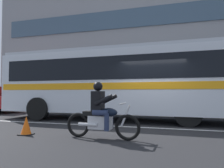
# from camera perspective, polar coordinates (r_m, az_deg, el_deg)

# --- Properties ---
(ground_plane) EXTENTS (60.00, 60.00, 0.00)m
(ground_plane) POSITION_cam_1_polar(r_m,az_deg,el_deg) (8.63, 10.60, -10.64)
(ground_plane) COLOR black
(sidewalk_curb) EXTENTS (28.00, 3.80, 0.15)m
(sidewalk_curb) POSITION_cam_1_polar(r_m,az_deg,el_deg) (13.67, 12.90, -7.18)
(sidewalk_curb) COLOR #B7B2A8
(sidewalk_curb) RESTS_ON ground_plane
(lane_center_stripe) EXTENTS (26.60, 0.14, 0.01)m
(lane_center_stripe) POSITION_cam_1_polar(r_m,az_deg,el_deg) (8.04, 10.13, -11.24)
(lane_center_stripe) COLOR silver
(lane_center_stripe) RESTS_ON ground_plane
(office_building_facade) EXTENTS (28.00, 0.89, 9.61)m
(office_building_facade) POSITION_cam_1_polar(r_m,az_deg,el_deg) (16.29, 13.30, 10.39)
(office_building_facade) COLOR gray
(office_building_facade) RESTS_ON ground_plane
(transit_bus) EXTENTS (11.10, 2.94, 3.22)m
(transit_bus) POSITION_cam_1_polar(r_m,az_deg,el_deg) (10.06, 1.37, 1.27)
(transit_bus) COLOR silver
(transit_bus) RESTS_ON ground_plane
(motorcycle_with_rider) EXTENTS (2.14, 0.64, 1.56)m
(motorcycle_with_rider) POSITION_cam_1_polar(r_m,az_deg,el_deg) (6.04, -2.79, -8.05)
(motorcycle_with_rider) COLOR black
(motorcycle_with_rider) RESTS_ON ground_plane
(traffic_cone) EXTENTS (0.36, 0.36, 0.55)m
(traffic_cone) POSITION_cam_1_polar(r_m,az_deg,el_deg) (7.10, -21.59, -10.25)
(traffic_cone) COLOR #EA590F
(traffic_cone) RESTS_ON ground_plane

